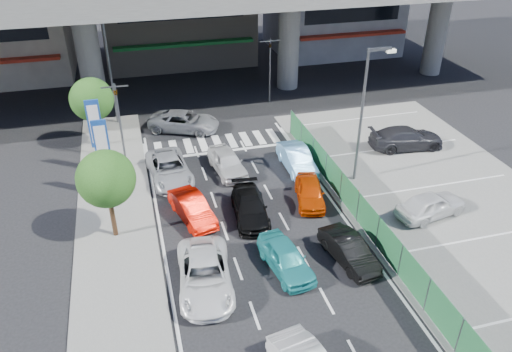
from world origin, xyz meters
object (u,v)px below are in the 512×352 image
object	(u,v)px
taxi_teal_mid	(286,258)
taxi_orange_right	(310,192)
tree_near	(106,179)
traffic_light_left	(117,103)
sedan_black_mid	(250,207)
sedan_white_mid_left	(205,275)
taxi_orange_left	(192,208)
tree_far	(92,99)
signboard_near	(102,148)
street_lamp_left	(111,60)
traffic_cone	(358,195)
crossing_wagon_silver	(184,121)
signboard_far	(95,126)
street_lamp_right	(365,106)
traffic_light_right	(270,55)
hatch_black_mid_right	(349,250)
parked_sedan_white	(431,205)
wagon_silver_front_left	(169,169)
kei_truck_front_right	(297,159)
sedan_white_front_mid	(227,162)

from	to	relation	value
taxi_teal_mid	taxi_orange_right	distance (m)	5.90
tree_near	taxi_orange_right	world-z (taller)	tree_near
traffic_light_left	sedan_black_mid	size ratio (longest dim) A/B	1.23
sedan_white_mid_left	taxi_orange_left	size ratio (longest dim) A/B	1.28
tree_far	taxi_orange_right	xyz separation A→B (m)	(11.36, -10.03, -2.77)
signboard_near	tree_far	world-z (taller)	tree_far
street_lamp_left	traffic_cone	xyz separation A→B (m)	(12.54, -14.19, -4.36)
sedan_white_mid_left	taxi_orange_right	bearing A→B (deg)	43.40
crossing_wagon_silver	signboard_far	bearing A→B (deg)	152.61
tree_near	signboard_far	bearing A→B (deg)	94.90
street_lamp_right	signboard_near	bearing A→B (deg)	172.10
signboard_far	taxi_orange_left	world-z (taller)	signboard_far
sedan_white_mid_left	traffic_cone	world-z (taller)	sedan_white_mid_left
signboard_far	traffic_light_right	bearing A→B (deg)	31.43
traffic_light_right	hatch_black_mid_right	world-z (taller)	traffic_light_right
traffic_light_right	street_lamp_left	distance (m)	11.90
sedan_white_mid_left	street_lamp_left	bearing A→B (deg)	105.11
traffic_light_right	street_lamp_right	distance (m)	13.13
tree_far	sedan_white_mid_left	bearing A→B (deg)	-73.46
tree_near	hatch_black_mid_right	size ratio (longest dim) A/B	1.29
traffic_light_right	parked_sedan_white	xyz separation A→B (m)	(3.76, -17.56, -3.20)
crossing_wagon_silver	traffic_cone	distance (m)	14.25
sedan_white_mid_left	sedan_black_mid	bearing A→B (deg)	61.06
traffic_cone	signboard_far	bearing A→B (deg)	152.53
taxi_teal_mid	parked_sedan_white	distance (m)	8.97
street_lamp_left	tree_near	xyz separation A→B (m)	(-0.67, -14.00, -1.38)
signboard_near	tree_far	size ratio (longest dim) A/B	0.98
taxi_teal_mid	hatch_black_mid_right	size ratio (longest dim) A/B	1.03
wagon_silver_front_left	hatch_black_mid_right	bearing A→B (deg)	-58.40
traffic_light_left	signboard_near	bearing A→B (deg)	-104.02
traffic_light_left	crossing_wagon_silver	size ratio (longest dim) A/B	1.04
taxi_orange_right	kei_truck_front_right	world-z (taller)	kei_truck_front_right
sedan_white_mid_left	traffic_cone	bearing A→B (deg)	31.68
tree_near	kei_truck_front_right	xyz separation A→B (m)	(11.06, 4.10, -2.70)
sedan_black_mid	crossing_wagon_silver	bearing A→B (deg)	104.53
taxi_orange_right	wagon_silver_front_left	xyz separation A→B (m)	(-7.25, 4.50, 0.06)
wagon_silver_front_left	street_lamp_left	bearing A→B (deg)	101.28
street_lamp_right	signboard_near	world-z (taller)	street_lamp_right
signboard_far	tree_near	bearing A→B (deg)	-85.10
tree_near	sedan_white_front_mid	world-z (taller)	tree_near
hatch_black_mid_right	wagon_silver_front_left	bearing A→B (deg)	117.33
sedan_black_mid	crossing_wagon_silver	world-z (taller)	crossing_wagon_silver
street_lamp_right	sedan_white_mid_left	distance (m)	13.10
sedan_white_mid_left	wagon_silver_front_left	bearing A→B (deg)	98.34
taxi_orange_left	wagon_silver_front_left	size ratio (longest dim) A/B	0.79
tree_near	wagon_silver_front_left	distance (m)	6.56
street_lamp_right	taxi_orange_right	world-z (taller)	street_lamp_right
tree_far	street_lamp_left	bearing A→B (deg)	67.16
street_lamp_left	tree_far	world-z (taller)	street_lamp_left
signboard_near	parked_sedan_white	size ratio (longest dim) A/B	1.18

